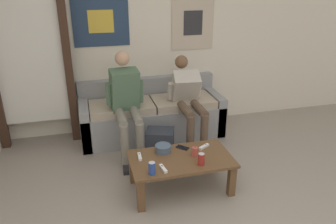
{
  "coord_description": "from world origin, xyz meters",
  "views": [
    {
      "loc": [
        -0.85,
        -1.56,
        2.11
      ],
      "look_at": [
        0.01,
        1.7,
        0.69
      ],
      "focal_mm": 35.0,
      "sensor_mm": 36.0,
      "label": 1
    }
  ],
  "objects_px": {
    "person_seated_adult": "(126,101)",
    "ceramic_bowl": "(163,148)",
    "drink_can_blue": "(152,168)",
    "game_controller_near_right": "(163,169)",
    "drink_can_red": "(201,159)",
    "cell_phone": "(183,148)",
    "game_controller_far_center": "(204,147)",
    "pillar_candle": "(195,152)",
    "person_seated_teen": "(188,98)",
    "game_controller_near_left": "(140,157)",
    "couch": "(152,115)",
    "backpack": "(160,146)",
    "coffee_table": "(181,163)"
  },
  "relations": [
    {
      "from": "person_seated_adult",
      "to": "ceramic_bowl",
      "type": "xyz_separation_m",
      "value": [
        0.27,
        -0.77,
        -0.27
      ]
    },
    {
      "from": "drink_can_blue",
      "to": "game_controller_near_right",
      "type": "distance_m",
      "value": 0.14
    },
    {
      "from": "drink_can_red",
      "to": "cell_phone",
      "type": "bearing_deg",
      "value": 101.91
    },
    {
      "from": "game_controller_near_right",
      "to": "game_controller_far_center",
      "type": "bearing_deg",
      "value": 30.08
    },
    {
      "from": "game_controller_far_center",
      "to": "ceramic_bowl",
      "type": "bearing_deg",
      "value": 175.96
    },
    {
      "from": "pillar_candle",
      "to": "game_controller_near_right",
      "type": "height_order",
      "value": "pillar_candle"
    },
    {
      "from": "person_seated_adult",
      "to": "person_seated_teen",
      "type": "distance_m",
      "value": 0.82
    },
    {
      "from": "pillar_candle",
      "to": "cell_phone",
      "type": "distance_m",
      "value": 0.21
    },
    {
      "from": "game_controller_near_left",
      "to": "game_controller_far_center",
      "type": "height_order",
      "value": "same"
    },
    {
      "from": "drink_can_blue",
      "to": "cell_phone",
      "type": "bearing_deg",
      "value": 43.54
    },
    {
      "from": "couch",
      "to": "pillar_candle",
      "type": "bearing_deg",
      "value": -82.78
    },
    {
      "from": "backpack",
      "to": "pillar_candle",
      "type": "relative_size",
      "value": 3.64
    },
    {
      "from": "backpack",
      "to": "game_controller_near_right",
      "type": "distance_m",
      "value": 0.83
    },
    {
      "from": "game_controller_near_left",
      "to": "cell_phone",
      "type": "xyz_separation_m",
      "value": [
        0.49,
        0.08,
        -0.01
      ]
    },
    {
      "from": "couch",
      "to": "cell_phone",
      "type": "relative_size",
      "value": 13.46
    },
    {
      "from": "pillar_candle",
      "to": "game_controller_far_center",
      "type": "distance_m",
      "value": 0.21
    },
    {
      "from": "coffee_table",
      "to": "game_controller_near_left",
      "type": "relative_size",
      "value": 7.19
    },
    {
      "from": "drink_can_red",
      "to": "pillar_candle",
      "type": "bearing_deg",
      "value": 90.91
    },
    {
      "from": "couch",
      "to": "coffee_table",
      "type": "xyz_separation_m",
      "value": [
        0.02,
        -1.34,
        0.02
      ]
    },
    {
      "from": "person_seated_teen",
      "to": "backpack",
      "type": "bearing_deg",
      "value": -140.58
    },
    {
      "from": "coffee_table",
      "to": "backpack",
      "type": "bearing_deg",
      "value": 96.73
    },
    {
      "from": "pillar_candle",
      "to": "drink_can_red",
      "type": "distance_m",
      "value": 0.18
    },
    {
      "from": "drink_can_red",
      "to": "game_controller_far_center",
      "type": "bearing_deg",
      "value": 64.64
    },
    {
      "from": "ceramic_bowl",
      "to": "game_controller_near_left",
      "type": "xyz_separation_m",
      "value": [
        -0.26,
        -0.06,
        -0.03
      ]
    },
    {
      "from": "person_seated_adult",
      "to": "backpack",
      "type": "xyz_separation_m",
      "value": [
        0.34,
        -0.32,
        -0.5
      ]
    },
    {
      "from": "person_seated_adult",
      "to": "backpack",
      "type": "distance_m",
      "value": 0.68
    },
    {
      "from": "coffee_table",
      "to": "game_controller_near_right",
      "type": "distance_m",
      "value": 0.29
    },
    {
      "from": "backpack",
      "to": "game_controller_near_right",
      "type": "relative_size",
      "value": 2.67
    },
    {
      "from": "pillar_candle",
      "to": "game_controller_far_center",
      "type": "height_order",
      "value": "pillar_candle"
    },
    {
      "from": "drink_can_red",
      "to": "game_controller_near_right",
      "type": "distance_m",
      "value": 0.39
    },
    {
      "from": "person_seated_teen",
      "to": "ceramic_bowl",
      "type": "xyz_separation_m",
      "value": [
        -0.55,
        -0.84,
        -0.21
      ]
    },
    {
      "from": "drink_can_blue",
      "to": "game_controller_far_center",
      "type": "xyz_separation_m",
      "value": [
        0.65,
        0.35,
        -0.05
      ]
    },
    {
      "from": "person_seated_teen",
      "to": "drink_can_red",
      "type": "bearing_deg",
      "value": -101.73
    },
    {
      "from": "ceramic_bowl",
      "to": "game_controller_far_center",
      "type": "xyz_separation_m",
      "value": [
        0.45,
        -0.03,
        -0.03
      ]
    },
    {
      "from": "drink_can_red",
      "to": "person_seated_adult",
      "type": "bearing_deg",
      "value": 116.81
    },
    {
      "from": "ceramic_bowl",
      "to": "backpack",
      "type": "bearing_deg",
      "value": 80.94
    },
    {
      "from": "coffee_table",
      "to": "game_controller_near_left",
      "type": "xyz_separation_m",
      "value": [
        -0.41,
        0.11,
        0.08
      ]
    },
    {
      "from": "couch",
      "to": "game_controller_far_center",
      "type": "distance_m",
      "value": 1.24
    },
    {
      "from": "drink_can_red",
      "to": "game_controller_far_center",
      "type": "distance_m",
      "value": 0.36
    },
    {
      "from": "person_seated_teen",
      "to": "coffee_table",
      "type": "bearing_deg",
      "value": -111.6
    },
    {
      "from": "couch",
      "to": "person_seated_teen",
      "type": "bearing_deg",
      "value": -37.6
    },
    {
      "from": "couch",
      "to": "pillar_candle",
      "type": "relative_size",
      "value": 17.94
    },
    {
      "from": "couch",
      "to": "coffee_table",
      "type": "bearing_deg",
      "value": -89.27
    },
    {
      "from": "ceramic_bowl",
      "to": "cell_phone",
      "type": "xyz_separation_m",
      "value": [
        0.22,
        0.02,
        -0.04
      ]
    },
    {
      "from": "backpack",
      "to": "cell_phone",
      "type": "distance_m",
      "value": 0.49
    },
    {
      "from": "ceramic_bowl",
      "to": "coffee_table",
      "type": "bearing_deg",
      "value": -50.08
    },
    {
      "from": "ceramic_bowl",
      "to": "drink_can_blue",
      "type": "relative_size",
      "value": 1.4
    },
    {
      "from": "coffee_table",
      "to": "game_controller_far_center",
      "type": "bearing_deg",
      "value": 24.95
    },
    {
      "from": "person_seated_teen",
      "to": "couch",
      "type": "bearing_deg",
      "value": 142.4
    },
    {
      "from": "person_seated_adult",
      "to": "person_seated_teen",
      "type": "relative_size",
      "value": 1.13
    }
  ]
}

